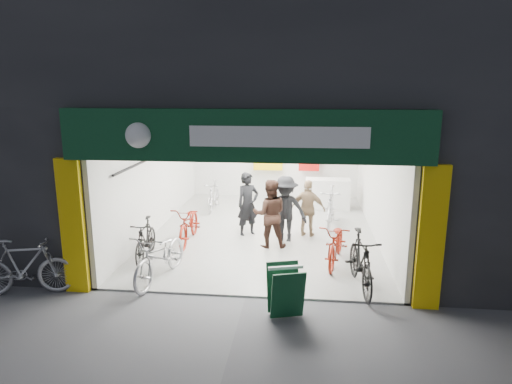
% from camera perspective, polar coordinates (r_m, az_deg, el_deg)
% --- Properties ---
extents(ground, '(60.00, 60.00, 0.00)m').
position_cam_1_polar(ground, '(8.79, -1.34, -13.05)').
color(ground, '#56565B').
rests_on(ground, ground).
extents(building, '(17.00, 10.27, 8.00)m').
position_cam_1_polar(building, '(12.81, 5.73, 15.01)').
color(building, '#232326').
rests_on(building, ground).
extents(bike_left_front, '(1.05, 2.11, 1.06)m').
position_cam_1_polar(bike_left_front, '(9.49, -11.82, -7.81)').
color(bike_left_front, '#ADACB1').
rests_on(bike_left_front, ground).
extents(bike_left_midfront, '(0.55, 1.62, 0.96)m').
position_cam_1_polar(bike_left_midfront, '(10.69, -13.64, -5.80)').
color(bike_left_midfront, black).
rests_on(bike_left_midfront, ground).
extents(bike_left_midback, '(0.71, 1.91, 0.99)m').
position_cam_1_polar(bike_left_midback, '(11.60, -8.35, -3.97)').
color(bike_left_midback, maroon).
rests_on(bike_left_midback, ground).
extents(bike_left_back, '(0.47, 1.59, 0.95)m').
position_cam_1_polar(bike_left_back, '(14.52, -5.33, -0.49)').
color(bike_left_back, '#AFAEB3').
rests_on(bike_left_back, ground).
extents(bike_right_front, '(0.73, 1.95, 1.14)m').
position_cam_1_polar(bike_right_front, '(9.11, 12.95, -8.48)').
color(bike_right_front, black).
rests_on(bike_right_front, ground).
extents(bike_right_mid, '(1.00, 1.93, 0.97)m').
position_cam_1_polar(bike_right_mid, '(10.33, 10.06, -6.26)').
color(bike_right_mid, maroon).
rests_on(bike_right_mid, ground).
extents(bike_right_back, '(0.77, 1.98, 1.16)m').
position_cam_1_polar(bike_right_back, '(12.83, 9.32, -1.96)').
color(bike_right_back, '#B7B6BB').
rests_on(bike_right_back, ground).
extents(parked_bike, '(1.92, 0.96, 1.11)m').
position_cam_1_polar(parked_bike, '(9.72, -26.99, -8.34)').
color(parked_bike, '#A2A2A7').
rests_on(parked_bike, ground).
extents(customer_a, '(0.74, 0.70, 1.70)m').
position_cam_1_polar(customer_a, '(11.91, -1.02, -1.59)').
color(customer_a, black).
rests_on(customer_a, ground).
extents(customer_b, '(0.90, 0.74, 1.70)m').
position_cam_1_polar(customer_b, '(11.04, 1.73, -2.78)').
color(customer_b, '#331E17').
rests_on(customer_b, ground).
extents(customer_c, '(1.17, 0.77, 1.70)m').
position_cam_1_polar(customer_c, '(11.46, 3.69, -2.20)').
color(customer_c, black).
rests_on(customer_c, ground).
extents(customer_d, '(0.95, 0.55, 1.53)m').
position_cam_1_polar(customer_d, '(11.89, 6.53, -2.14)').
color(customer_d, '#937656').
rests_on(customer_d, ground).
extents(sandwich_board, '(0.71, 0.72, 0.88)m').
position_cam_1_polar(sandwich_board, '(7.96, 3.70, -12.09)').
color(sandwich_board, '#0F3D21').
rests_on(sandwich_board, ground).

